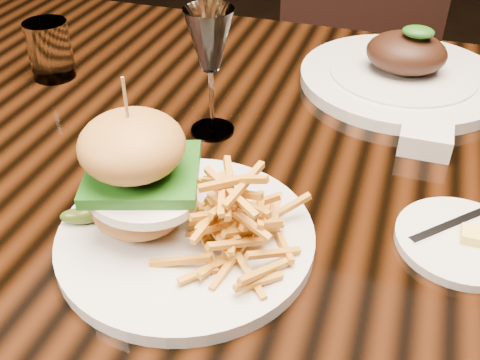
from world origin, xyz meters
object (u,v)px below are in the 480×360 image
(chair_far, at_px, (365,45))
(far_dish, at_px, (403,73))
(burger_plate, at_px, (182,205))
(wine_glass, at_px, (210,45))
(dining_table, at_px, (296,208))

(chair_far, bearing_deg, far_dish, -94.72)
(burger_plate, relative_size, wine_glass, 1.57)
(burger_plate, relative_size, chair_far, 0.28)
(burger_plate, bearing_deg, chair_far, 80.30)
(burger_plate, bearing_deg, wine_glass, 96.60)
(far_dish, bearing_deg, dining_table, -111.72)
(burger_plate, height_order, chair_far, chair_far)
(wine_glass, bearing_deg, burger_plate, -77.12)
(far_dish, bearing_deg, chair_far, 100.32)
(burger_plate, xyz_separation_m, chair_far, (0.06, 1.07, -0.26))
(wine_glass, relative_size, far_dish, 0.54)
(chair_far, bearing_deg, wine_glass, -112.55)
(dining_table, relative_size, burger_plate, 6.06)
(dining_table, height_order, far_dish, far_dish)
(burger_plate, bearing_deg, far_dish, 61.23)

